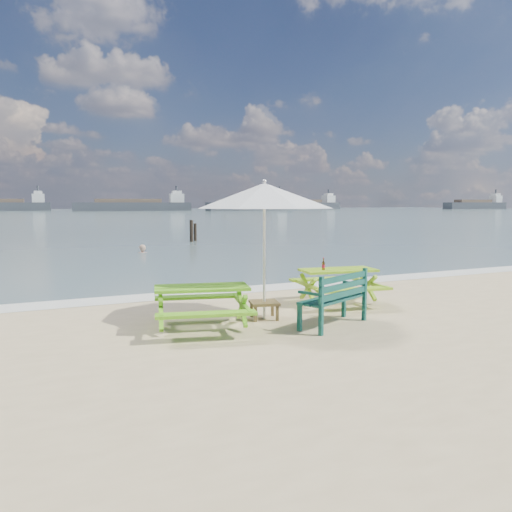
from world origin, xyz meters
name	(u,v)px	position (x,y,z in m)	size (l,w,h in m)	color
sea	(52,215)	(0.00, 85.00, 0.00)	(300.00, 300.00, 0.00)	slate
foam_strip	(211,292)	(0.00, 4.60, 0.01)	(22.00, 0.90, 0.01)	silver
picnic_table_left	(202,309)	(-1.29, 1.41, 0.35)	(1.88, 2.01, 0.73)	#5DAB19
picnic_table_right	(338,287)	(1.95, 2.25, 0.35)	(1.76, 1.90, 0.73)	#7FB11A
park_bench	(333,309)	(0.84, 0.75, 0.28)	(1.54, 1.03, 0.90)	#10443C
side_table	(264,310)	(-0.02, 1.69, 0.17)	(0.60, 0.60, 0.32)	brown
patio_umbrella	(264,196)	(-0.02, 1.69, 2.22)	(2.99, 2.99, 2.45)	silver
beer_bottle	(323,266)	(1.59, 2.25, 0.82)	(0.06, 0.06, 0.25)	brown
swimmer	(142,263)	(0.50, 14.73, -0.45)	(0.60, 0.42, 1.58)	tan
mooring_pilings	(193,233)	(4.26, 19.51, 0.44)	(0.58, 0.78, 1.37)	black
cargo_ships	(247,206)	(51.49, 120.17, 1.18)	(159.58, 27.84, 4.40)	#373B41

